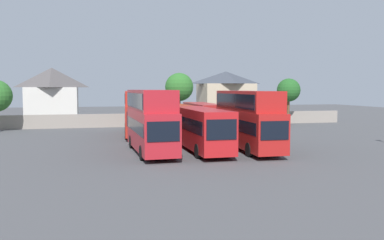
# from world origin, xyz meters

# --- Properties ---
(ground) EXTENTS (140.00, 140.00, 0.00)m
(ground) POSITION_xyz_m (0.00, 18.00, 0.00)
(ground) COLOR #4C4C4F
(depot_boundary_wall) EXTENTS (56.00, 0.50, 1.80)m
(depot_boundary_wall) POSITION_xyz_m (0.00, 23.65, 0.90)
(depot_boundary_wall) COLOR gray
(depot_boundary_wall) RESTS_ON ground
(bus_1) EXTENTS (2.90, 10.33, 5.08)m
(bus_1) POSITION_xyz_m (-4.04, 0.48, 2.85)
(bus_1) COLOR #B21D26
(bus_1) RESTS_ON ground
(bus_2) EXTENTS (2.67, 10.85, 3.54)m
(bus_2) POSITION_xyz_m (0.12, 0.36, 2.02)
(bus_2) COLOR red
(bus_2) RESTS_ON ground
(bus_3) EXTENTS (2.84, 11.63, 4.99)m
(bus_3) POSITION_xyz_m (4.20, 0.43, 2.81)
(bus_3) COLOR #B01C1A
(bus_3) RESTS_ON ground
(bus_4) EXTENTS (3.43, 11.93, 4.92)m
(bus_4) POSITION_xyz_m (-3.81, 13.38, 2.77)
(bus_4) COLOR #B0281E
(bus_4) RESTS_ON ground
(bus_5) EXTENTS (2.95, 10.50, 3.42)m
(bus_5) POSITION_xyz_m (0.29, 13.96, 1.95)
(bus_5) COLOR red
(bus_5) RESTS_ON ground
(bus_6) EXTENTS (2.87, 10.81, 3.45)m
(bus_6) POSITION_xyz_m (3.96, 14.01, 1.97)
(bus_6) COLOR #AF2625
(bus_6) RESTS_ON ground
(house_terrace_left) EXTENTS (7.85, 6.59, 8.35)m
(house_terrace_left) POSITION_xyz_m (-14.53, 33.47, 4.27)
(house_terrace_left) COLOR silver
(house_terrace_left) RESTS_ON ground
(house_terrace_centre) EXTENTS (8.76, 7.23, 8.03)m
(house_terrace_centre) POSITION_xyz_m (12.97, 32.56, 4.09)
(house_terrace_centre) COLOR #C6B293
(house_terrace_centre) RESTS_ON ground
(tree_left_of_lot) EXTENTS (3.34, 3.34, 6.64)m
(tree_left_of_lot) POSITION_xyz_m (18.83, 21.65, 4.93)
(tree_left_of_lot) COLOR brown
(tree_left_of_lot) RESTS_ON ground
(tree_right_of_lot) EXTENTS (4.11, 4.11, 7.47)m
(tree_right_of_lot) POSITION_xyz_m (3.72, 26.15, 5.38)
(tree_right_of_lot) COLOR brown
(tree_right_of_lot) RESTS_ON ground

